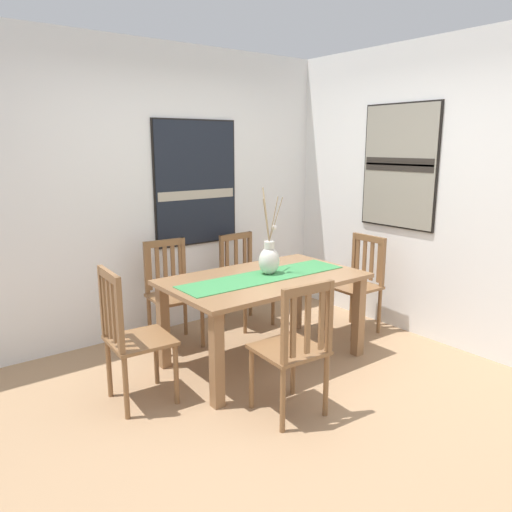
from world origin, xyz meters
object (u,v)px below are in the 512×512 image
object	(u,v)px
centerpiece_vase	(269,259)
chair_2	(358,282)
chair_4	(294,347)
dining_table	(264,290)
chair_1	(131,335)
chair_3	(172,291)
chair_0	(244,278)
painting_on_side_wall	(400,166)
painting_on_back_wall	(196,183)

from	to	relation	value
centerpiece_vase	chair_2	bearing A→B (deg)	-1.98
chair_4	dining_table	bearing A→B (deg)	64.78
chair_2	chair_4	distance (m)	1.73
chair_1	chair_3	bearing A→B (deg)	47.59
chair_4	chair_0	bearing A→B (deg)	64.36
dining_table	chair_4	world-z (taller)	chair_4
chair_3	chair_4	xyz separation A→B (m)	(0.05, -1.61, -0.01)
centerpiece_vase	chair_2	distance (m)	1.14
chair_4	painting_on_side_wall	size ratio (longest dim) A/B	0.82
chair_2	chair_3	size ratio (longest dim) A/B	0.99
dining_table	chair_0	bearing A→B (deg)	63.96
chair_0	painting_on_back_wall	world-z (taller)	painting_on_back_wall
chair_4	painting_on_side_wall	distance (m)	2.31
chair_3	painting_on_back_wall	xyz separation A→B (m)	(0.50, 0.37, 0.92)
chair_4	painting_on_back_wall	world-z (taller)	painting_on_back_wall
dining_table	chair_3	bearing A→B (deg)	117.62
chair_4	chair_3	bearing A→B (deg)	91.62
chair_0	painting_on_side_wall	xyz separation A→B (m)	(1.12, -0.95, 1.11)
chair_0	centerpiece_vase	bearing A→B (deg)	-112.12
painting_on_back_wall	painting_on_side_wall	size ratio (longest dim) A/B	1.05
chair_0	chair_2	world-z (taller)	chair_2
chair_0	chair_1	bearing A→B (deg)	-152.05
dining_table	painting_on_side_wall	world-z (taller)	painting_on_side_wall
chair_2	dining_table	bearing A→B (deg)	179.99
centerpiece_vase	chair_4	distance (m)	1.03
painting_on_side_wall	painting_on_back_wall	bearing A→B (deg)	138.20
chair_0	chair_1	distance (m)	1.77
painting_on_back_wall	chair_0	bearing A→B (deg)	-46.28
chair_1	painting_on_back_wall	xyz separation A→B (m)	(1.23, 1.18, 0.91)
chair_2	painting_on_side_wall	world-z (taller)	painting_on_side_wall
painting_on_back_wall	painting_on_side_wall	xyz separation A→B (m)	(1.46, -1.30, 0.17)
chair_0	chair_3	size ratio (longest dim) A/B	0.96
painting_on_side_wall	chair_2	bearing A→B (deg)	162.57
dining_table	chair_1	xyz separation A→B (m)	(-1.16, 0.01, -0.12)
centerpiece_vase	chair_3	distance (m)	0.99
chair_2	painting_on_back_wall	world-z (taller)	painting_on_back_wall
dining_table	painting_on_side_wall	bearing A→B (deg)	-4.41
dining_table	painting_on_back_wall	bearing A→B (deg)	86.31
chair_4	chair_2	bearing A→B (deg)	27.59
centerpiece_vase	chair_4	bearing A→B (deg)	-118.81
centerpiece_vase	chair_0	world-z (taller)	centerpiece_vase
chair_0	chair_3	world-z (taller)	chair_3
chair_0	chair_2	size ratio (longest dim) A/B	0.97
centerpiece_vase	chair_4	world-z (taller)	centerpiece_vase
chair_3	chair_4	distance (m)	1.61
centerpiece_vase	chair_2	world-z (taller)	centerpiece_vase
chair_2	chair_3	distance (m)	1.78
chair_1	painting_on_side_wall	world-z (taller)	painting_on_side_wall
chair_1	painting_on_side_wall	size ratio (longest dim) A/B	0.85
centerpiece_vase	painting_on_side_wall	world-z (taller)	painting_on_side_wall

